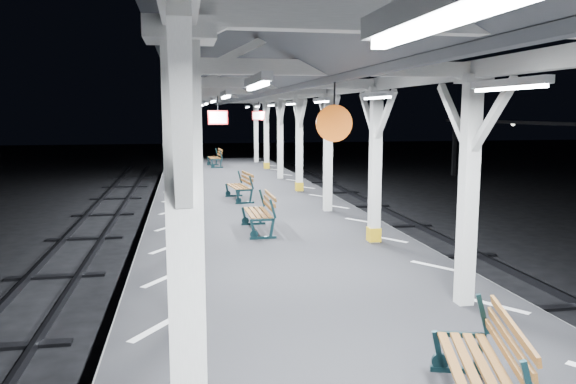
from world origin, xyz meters
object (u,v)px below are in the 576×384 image
object	(u,v)px
bench_near	(487,364)
bench_mid	(262,211)
bench_extra	(216,157)
bench_far	(242,185)

from	to	relation	value
bench_near	bench_mid	distance (m)	8.45
bench_mid	bench_extra	xyz separation A→B (m)	(-0.12, 16.26, 0.00)
bench_near	bench_far	xyz separation A→B (m)	(-0.93, 13.29, -0.02)
bench_extra	bench_far	bearing A→B (deg)	-93.51
bench_near	bench_extra	distance (m)	24.68
bench_mid	bench_far	xyz separation A→B (m)	(0.02, 4.89, -0.02)
bench_far	bench_extra	distance (m)	11.37
bench_far	bench_extra	xyz separation A→B (m)	(-0.15, 11.37, 0.02)
bench_far	bench_extra	world-z (taller)	bench_extra
bench_far	bench_extra	size ratio (longest dim) A/B	0.98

